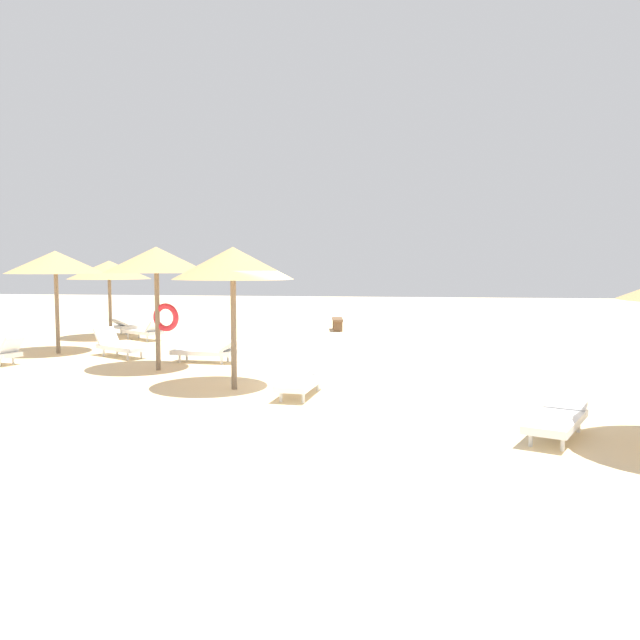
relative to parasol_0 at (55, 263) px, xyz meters
The scene contains 12 objects.
ground_plane 9.48m from the parasol_0, 27.91° to the right, with size 80.00×80.00×0.00m, color beige.
parasol_0 is the anchor object (origin of this frame).
parasol_1 4.07m from the parasol_0, 94.91° to the left, with size 2.91×2.91×2.77m.
parasol_3 8.14m from the parasol_0, 34.57° to the right, with size 2.53×2.53×2.99m.
parasol_4 4.84m from the parasol_0, 30.96° to the right, with size 2.58×2.58×3.06m.
lounger_0 3.22m from the parasol_0, 11.83° to the right, with size 1.91×1.51×0.81m.
lounger_1 4.47m from the parasol_0, 72.45° to the left, with size 1.92×1.56×0.75m.
lounger_2 14.93m from the parasol_0, 31.01° to the right, with size 1.33×1.98×0.74m.
lounger_3 9.92m from the parasol_0, 31.35° to the right, with size 0.79×1.94×0.71m.
lounger_4 5.65m from the parasol_0, 12.76° to the right, with size 1.95×0.80×0.68m.
lounger_6 6.12m from the parasol_0, 91.51° to the left, with size 1.70×1.89×0.62m.
bench_0 11.10m from the parasol_0, 47.09° to the left, with size 0.63×1.54×0.49m.
Camera 1 is at (2.42, -13.40, 2.61)m, focal length 36.26 mm.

